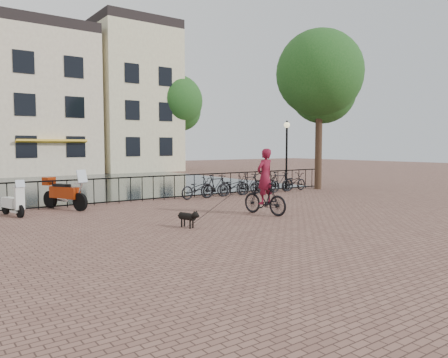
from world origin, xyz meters
TOP-DOWN VIEW (x-y plane):
  - ground at (0.00, 0.00)m, footprint 100.00×100.00m
  - canal_water at (0.00, 17.30)m, footprint 20.00×20.00m
  - railing at (0.00, 8.00)m, footprint 20.00×0.05m
  - canal_house_mid at (0.50, 30.00)m, footprint 8.00×9.50m
  - canal_house_right at (8.50, 30.00)m, footprint 7.00×9.00m
  - tree_near_right at (9.20, 7.30)m, footprint 4.48×4.48m
  - tree_far_right at (12.00, 27.00)m, footprint 4.76×4.76m
  - lamp_post at (7.20, 7.60)m, footprint 0.30×0.30m
  - cyclist at (1.26, 2.46)m, footprint 0.87×1.91m
  - dog at (-1.98, 1.99)m, footprint 0.41×0.77m
  - motorcycle at (-3.72, 7.53)m, footprint 1.28×2.08m
  - scooter at (-5.51, 7.01)m, footprint 0.68×1.37m
  - parked_bike_0 at (1.80, 7.40)m, footprint 1.77×0.76m
  - parked_bike_1 at (2.75, 7.40)m, footprint 1.69×0.56m
  - parked_bike_2 at (3.70, 7.40)m, footprint 1.75×0.72m
  - parked_bike_3 at (4.65, 7.40)m, footprint 1.70×0.63m
  - parked_bike_4 at (5.60, 7.40)m, footprint 1.76×0.73m
  - parked_bike_5 at (6.55, 7.40)m, footprint 1.71×0.68m
  - parked_bike_6 at (7.50, 7.40)m, footprint 1.75×0.70m

SIDE VIEW (x-z plane):
  - ground at x=0.00m, z-range 0.00..0.00m
  - canal_water at x=0.00m, z-range 0.00..0.00m
  - dog at x=-1.98m, z-range 0.00..0.49m
  - parked_bike_0 at x=1.80m, z-range 0.00..0.90m
  - parked_bike_2 at x=3.70m, z-range 0.00..0.90m
  - parked_bike_4 at x=5.60m, z-range 0.00..0.90m
  - parked_bike_6 at x=7.50m, z-range 0.00..0.90m
  - parked_bike_1 at x=2.75m, z-range 0.00..1.00m
  - parked_bike_3 at x=4.65m, z-range 0.00..1.00m
  - parked_bike_5 at x=6.55m, z-range 0.00..1.00m
  - railing at x=0.00m, z-range -0.01..1.02m
  - scooter at x=-5.51m, z-range 0.00..1.22m
  - motorcycle at x=-3.72m, z-range 0.00..1.47m
  - cyclist at x=1.26m, z-range -0.30..2.23m
  - lamp_post at x=7.20m, z-range 0.65..4.10m
  - canal_house_mid at x=0.50m, z-range 0.00..11.80m
  - tree_near_right at x=9.20m, z-range 1.85..10.09m
  - tree_far_right at x=12.00m, z-range 1.97..10.73m
  - canal_house_right at x=8.50m, z-range 0.00..13.30m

